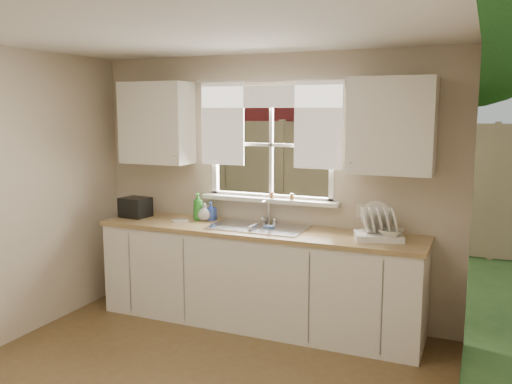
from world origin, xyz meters
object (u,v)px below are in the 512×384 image
at_px(black_appliance, 135,207).
at_px(soap_bottle_a, 198,206).
at_px(cup, 129,212).
at_px(dish_rack, 378,229).

bearing_deg(black_appliance, soap_bottle_a, 15.49).
height_order(cup, black_appliance, black_appliance).
xyz_separation_m(soap_bottle_a, cup, (-0.72, -0.15, -0.09)).
xyz_separation_m(soap_bottle_a, black_appliance, (-0.66, -0.11, -0.04)).
bearing_deg(black_appliance, cup, -142.96).
distance_m(soap_bottle_a, cup, 0.74).
height_order(dish_rack, black_appliance, dish_rack).
bearing_deg(dish_rack, soap_bottle_a, 176.92).
xyz_separation_m(dish_rack, black_appliance, (-2.43, -0.02, 0.01)).
bearing_deg(cup, soap_bottle_a, 22.13).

